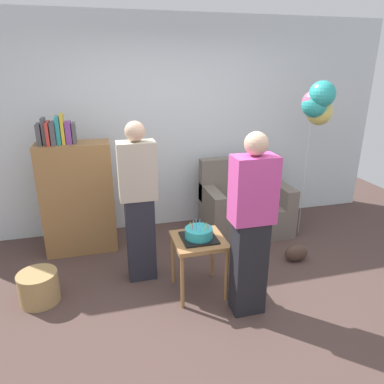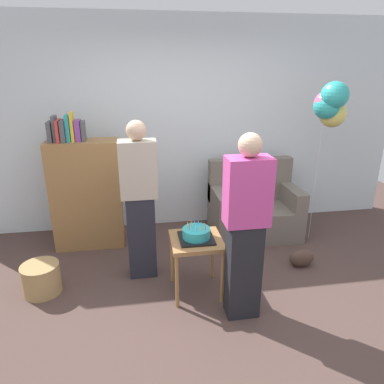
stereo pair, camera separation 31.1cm
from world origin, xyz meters
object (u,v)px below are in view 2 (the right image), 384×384
at_px(bookshelf, 86,192).
at_px(handbag, 301,258).
at_px(person_holding_cake, 246,229).
at_px(wicker_basket, 41,279).
at_px(couch, 253,209).
at_px(person_blowing_candles, 140,201).
at_px(balloon_bunch, 330,105).
at_px(side_table, 196,247).
at_px(birthday_cake, 196,234).

xyz_separation_m(bookshelf, handbag, (2.35, -0.91, -0.58)).
relative_size(person_holding_cake, wicker_basket, 4.53).
bearing_deg(person_holding_cake, couch, -112.44).
relative_size(couch, handbag, 3.93).
xyz_separation_m(bookshelf, wicker_basket, (-0.36, -0.95, -0.53)).
bearing_deg(couch, person_blowing_candles, -152.64).
height_order(bookshelf, person_blowing_candles, person_blowing_candles).
bearing_deg(balloon_bunch, couch, 158.61).
relative_size(person_holding_cake, balloon_bunch, 0.84).
bearing_deg(couch, side_table, -129.72).
bearing_deg(handbag, bookshelf, 158.85).
height_order(person_holding_cake, balloon_bunch, balloon_bunch).
xyz_separation_m(birthday_cake, wicker_basket, (-1.49, 0.22, -0.47)).
bearing_deg(couch, birthday_cake, -129.72).
height_order(bookshelf, birthday_cake, bookshelf).
height_order(bookshelf, side_table, bookshelf).
bearing_deg(balloon_bunch, person_holding_cake, -137.01).
height_order(side_table, balloon_bunch, balloon_bunch).
distance_m(person_blowing_candles, handbag, 1.88).
distance_m(birthday_cake, person_blowing_candles, 0.67).
height_order(bookshelf, handbag, bookshelf).
bearing_deg(balloon_bunch, birthday_cake, -152.81).
bearing_deg(balloon_bunch, side_table, -152.81).
height_order(bookshelf, balloon_bunch, balloon_bunch).
xyz_separation_m(person_blowing_candles, person_holding_cake, (0.85, -0.78, 0.00)).
height_order(birthday_cake, handbag, birthday_cake).
bearing_deg(bookshelf, wicker_basket, -110.95).
relative_size(person_blowing_candles, wicker_basket, 4.53).
relative_size(bookshelf, birthday_cake, 5.06).
bearing_deg(handbag, balloon_bunch, 52.83).
bearing_deg(birthday_cake, side_table, -89.08).
xyz_separation_m(wicker_basket, handbag, (2.71, 0.04, -0.05)).
bearing_deg(person_blowing_candles, bookshelf, 130.79).
relative_size(wicker_basket, balloon_bunch, 0.19).
relative_size(side_table, person_blowing_candles, 0.35).
relative_size(bookshelf, side_table, 2.82).
bearing_deg(balloon_bunch, person_blowing_candles, -167.89).
xyz_separation_m(birthday_cake, person_holding_cake, (0.35, -0.38, 0.21)).
xyz_separation_m(side_table, wicker_basket, (-1.49, 0.22, -0.34)).
relative_size(bookshelf, person_holding_cake, 0.99).
bearing_deg(bookshelf, handbag, -21.15).
bearing_deg(bookshelf, couch, -0.60).
height_order(side_table, handbag, side_table).
bearing_deg(handbag, side_table, -167.95).
distance_m(couch, balloon_bunch, 1.55).
bearing_deg(birthday_cake, wicker_basket, 171.58).
height_order(handbag, balloon_bunch, balloon_bunch).
xyz_separation_m(side_table, person_blowing_candles, (-0.50, 0.40, 0.35)).
distance_m(side_table, handbag, 1.31).
height_order(couch, person_holding_cake, person_holding_cake).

